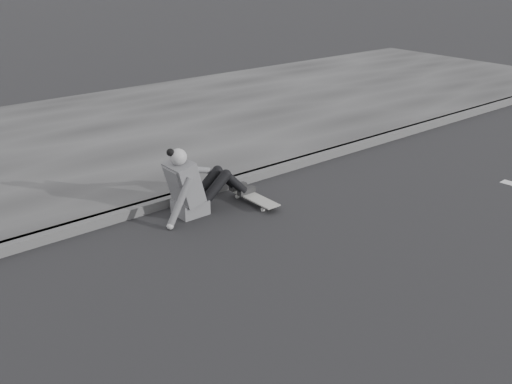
% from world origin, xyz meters
% --- Properties ---
extents(ground, '(80.00, 80.00, 0.00)m').
position_xyz_m(ground, '(0.00, 0.00, 0.00)').
color(ground, black).
rests_on(ground, ground).
extents(curb, '(24.00, 0.16, 0.12)m').
position_xyz_m(curb, '(0.00, 2.58, 0.06)').
color(curb, '#484848').
rests_on(curb, ground).
extents(sidewalk, '(24.00, 6.00, 0.12)m').
position_xyz_m(sidewalk, '(0.00, 5.60, 0.06)').
color(sidewalk, '#353535').
rests_on(sidewalk, ground).
extents(skateboard, '(0.20, 0.78, 0.09)m').
position_xyz_m(skateboard, '(0.99, 1.94, 0.07)').
color(skateboard, '#9E9E99').
rests_on(skateboard, ground).
extents(seated_woman, '(1.38, 0.46, 0.88)m').
position_xyz_m(seated_woman, '(0.25, 2.19, 0.36)').
color(seated_woman, '#555658').
rests_on(seated_woman, ground).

